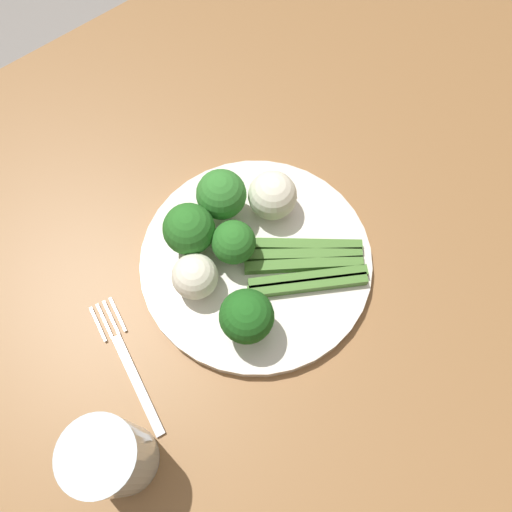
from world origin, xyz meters
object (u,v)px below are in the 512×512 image
at_px(fork, 128,363).
at_px(broccoli_left, 189,230).
at_px(broccoli_back_right, 221,195).
at_px(cauliflower_near_fork, 195,276).
at_px(cauliflower_right, 272,196).
at_px(broccoli_back, 252,316).
at_px(asparagus_bundle, 305,265).
at_px(dining_table, 249,351).
at_px(plate, 256,260).
at_px(broccoli_near_center, 234,243).
at_px(water_glass, 112,458).

bearing_deg(fork, broccoli_left, -55.09).
xyz_separation_m(broccoli_back_right, cauliflower_near_fork, (-0.08, -0.06, -0.02)).
bearing_deg(cauliflower_right, broccoli_back_right, 146.92).
relative_size(cauliflower_near_fork, fork, 0.31).
bearing_deg(broccoli_back, asparagus_bundle, 10.61).
bearing_deg(dining_table, broccoli_back_right, 62.50).
xyz_separation_m(cauliflower_right, cauliflower_near_fork, (-0.13, -0.02, -0.00)).
height_order(cauliflower_right, fork, cauliflower_right).
xyz_separation_m(plate, broccoli_back_right, (0.01, 0.07, 0.05)).
xyz_separation_m(broccoli_back, broccoli_back_right, (0.06, 0.13, 0.00)).
bearing_deg(cauliflower_right, cauliflower_near_fork, -169.89).
distance_m(broccoli_left, cauliflower_right, 0.11).
bearing_deg(asparagus_bundle, dining_table, 44.44).
distance_m(dining_table, broccoli_left, 0.19).
distance_m(broccoli_back, cauliflower_right, 0.15).
bearing_deg(fork, broccoli_near_center, -72.34).
distance_m(broccoli_near_center, water_glass, 0.25).
distance_m(dining_table, broccoli_back, 0.15).
distance_m(dining_table, fork, 0.17).
xyz_separation_m(dining_table, broccoli_near_center, (0.04, 0.08, 0.15)).
relative_size(plate, fork, 1.64).
distance_m(asparagus_bundle, fork, 0.22).
relative_size(broccoli_near_center, fork, 0.37).
height_order(asparagus_bundle, broccoli_back_right, broccoli_back_right).
height_order(broccoli_left, water_glass, water_glass).
height_order(dining_table, water_glass, water_glass).
bearing_deg(plate, broccoli_back_right, 84.01).
height_order(broccoli_left, broccoli_back_right, same).
relative_size(dining_table, asparagus_bundle, 9.48).
relative_size(broccoli_left, broccoli_back, 1.01).
distance_m(dining_table, cauliflower_near_fork, 0.16).
distance_m(dining_table, plate, 0.13).
relative_size(plate, cauliflower_near_fork, 5.27).
relative_size(plate, asparagus_bundle, 1.86).
distance_m(broccoli_back, broccoli_near_center, 0.09).
xyz_separation_m(broccoli_back_right, fork, (-0.19, -0.08, -0.05)).
distance_m(asparagus_bundle, broccoli_near_center, 0.09).
height_order(dining_table, broccoli_back_right, broccoli_back_right).
height_order(broccoli_near_center, water_glass, water_glass).
relative_size(broccoli_back, water_glass, 0.66).
distance_m(plate, broccoli_left, 0.09).
xyz_separation_m(dining_table, asparagus_bundle, (0.10, 0.01, 0.12)).
xyz_separation_m(plate, broccoli_near_center, (-0.02, 0.02, 0.04)).
height_order(broccoli_back, water_glass, water_glass).
bearing_deg(water_glass, broccoli_back, 7.19).
bearing_deg(water_glass, broccoli_back_right, 32.23).
xyz_separation_m(broccoli_back, cauliflower_right, (0.11, 0.10, -0.01)).
xyz_separation_m(plate, asparagus_bundle, (0.04, -0.04, 0.01)).
height_order(broccoli_near_center, cauliflower_right, broccoli_near_center).
bearing_deg(broccoli_back, cauliflower_right, 41.86).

